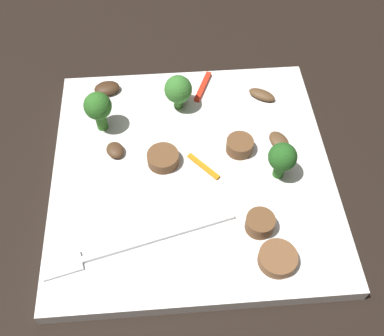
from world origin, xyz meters
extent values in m
plane|color=black|center=(0.00, 0.00, 0.00)|extent=(1.40, 1.40, 0.00)
cube|color=white|center=(0.00, 0.00, 0.01)|extent=(0.28, 0.28, 0.02)
cube|color=silver|center=(0.04, 0.08, 0.02)|extent=(0.14, 0.04, 0.00)
cube|color=silver|center=(0.12, 0.10, 0.02)|extent=(0.04, 0.03, 0.00)
cylinder|color=#347525|center=(0.09, -0.06, 0.03)|extent=(0.01, 0.01, 0.03)
sphere|color=#2D6B23|center=(0.09, -0.06, 0.05)|extent=(0.03, 0.03, 0.03)
cylinder|color=#408630|center=(0.01, -0.09, 0.03)|extent=(0.01, 0.01, 0.02)
sphere|color=#387A2D|center=(0.01, -0.09, 0.04)|extent=(0.03, 0.03, 0.03)
cylinder|color=#296420|center=(-0.09, 0.01, 0.03)|extent=(0.01, 0.01, 0.02)
sphere|color=#235B1E|center=(-0.09, 0.01, 0.05)|extent=(0.03, 0.03, 0.03)
cylinder|color=brown|center=(0.03, -0.01, 0.02)|extent=(0.04, 0.04, 0.01)
cylinder|color=brown|center=(-0.07, 0.11, 0.02)|extent=(0.05, 0.05, 0.01)
cylinder|color=brown|center=(-0.06, 0.07, 0.02)|extent=(0.03, 0.03, 0.02)
cylinder|color=brown|center=(-0.05, -0.02, 0.02)|extent=(0.03, 0.03, 0.01)
ellipsoid|color=brown|center=(-0.09, -0.09, 0.02)|extent=(0.03, 0.03, 0.01)
ellipsoid|color=brown|center=(-0.09, -0.03, 0.02)|extent=(0.03, 0.03, 0.01)
ellipsoid|color=#4C331E|center=(0.08, -0.03, 0.02)|extent=(0.03, 0.03, 0.01)
ellipsoid|color=#422B19|center=(0.09, -0.12, 0.02)|extent=(0.03, 0.03, 0.01)
cube|color=orange|center=(-0.01, 0.00, 0.02)|extent=(0.03, 0.03, 0.00)
cube|color=red|center=(-0.02, -0.11, 0.02)|extent=(0.02, 0.05, 0.00)
camera|label=1|loc=(0.02, 0.26, 0.39)|focal=41.31mm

